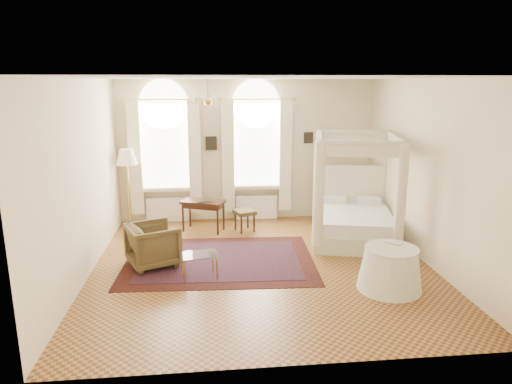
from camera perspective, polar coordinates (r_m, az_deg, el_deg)
ground at (r=8.35m, az=0.76°, el=-9.21°), size 6.00×6.00×0.00m
room_walls at (r=7.80m, az=0.80°, el=4.33°), size 6.00×6.00×6.00m
window_left at (r=10.70m, az=-11.22°, el=3.94°), size 1.62×0.27×3.29m
window_right at (r=10.71m, az=0.06°, el=4.21°), size 1.62×0.27×3.29m
chandelier at (r=8.85m, az=-6.03°, el=11.39°), size 0.51×0.45×0.50m
wall_pictures at (r=10.74m, az=-0.60°, el=6.40°), size 2.54×0.03×0.39m
canopy_bed at (r=9.71m, az=12.09°, el=-3.06°), size 2.07×2.35×2.21m
nightstand at (r=11.33m, az=12.83°, el=-1.72°), size 0.50×0.46×0.61m
nightstand_lamp at (r=11.16m, az=12.87°, el=1.00°), size 0.26×0.26×0.38m
writing_desk at (r=10.12m, az=-6.63°, el=-1.62°), size 1.04×0.79×0.69m
laptop at (r=10.00m, az=-6.55°, el=-1.13°), size 0.41×0.31×0.03m
stool at (r=10.10m, az=-1.43°, el=-2.72°), size 0.54×0.54×0.48m
armchair at (r=8.45m, az=-12.72°, el=-6.45°), size 1.11×1.10×0.77m
coffee_table at (r=7.80m, az=-7.15°, el=-7.99°), size 0.68×0.53×0.42m
floor_lamp at (r=10.38m, az=-15.85°, el=3.74°), size 0.47×0.47×1.82m
oriental_rug at (r=8.60m, az=-4.55°, el=-8.49°), size 3.58×2.65×0.01m
side_table at (r=7.66m, az=16.41°, el=-9.18°), size 1.02×1.02×0.70m
book at (r=7.67m, az=16.60°, el=-6.22°), size 0.29×0.30×0.02m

